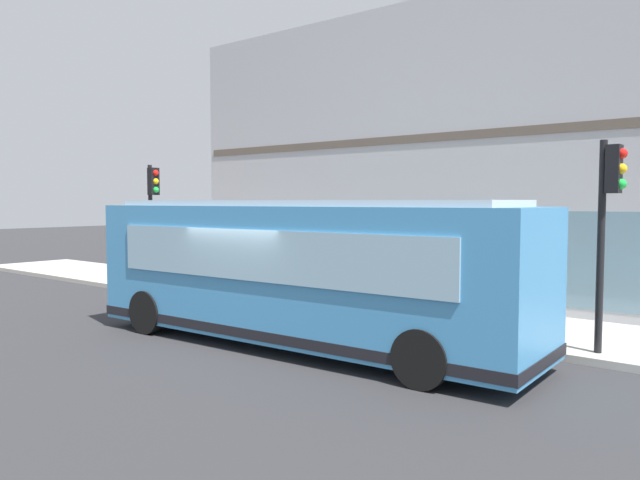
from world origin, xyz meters
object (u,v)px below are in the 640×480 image
at_px(traffic_light_near_corner, 609,205).
at_px(fire_hydrant, 339,289).
at_px(pedestrian_near_hydrant, 262,272).
at_px(city_bus_nearside, 301,273).
at_px(newspaper_vending_box, 351,297).
at_px(traffic_light_down_block, 153,202).
at_px(pedestrian_near_building_entrance, 229,256).

bearing_deg(traffic_light_near_corner, fire_hydrant, 77.85).
bearing_deg(pedestrian_near_hydrant, city_bus_nearside, -125.76).
relative_size(traffic_light_near_corner, newspaper_vending_box, 4.50).
height_order(traffic_light_near_corner, traffic_light_down_block, traffic_light_down_block).
relative_size(fire_hydrant, pedestrian_near_building_entrance, 0.46).
distance_m(city_bus_nearside, newspaper_vending_box, 3.13).
height_order(city_bus_nearside, traffic_light_down_block, traffic_light_down_block).
xyz_separation_m(fire_hydrant, newspaper_vending_box, (-1.49, -1.52, 0.09)).
height_order(city_bus_nearside, traffic_light_near_corner, traffic_light_near_corner).
bearing_deg(pedestrian_near_building_entrance, newspaper_vending_box, -108.96).
bearing_deg(fire_hydrant, traffic_light_down_block, 104.32).
height_order(city_bus_nearside, newspaper_vending_box, city_bus_nearside).
height_order(traffic_light_down_block, pedestrian_near_hydrant, traffic_light_down_block).
distance_m(traffic_light_down_block, pedestrian_near_building_entrance, 3.39).
height_order(traffic_light_near_corner, newspaper_vending_box, traffic_light_near_corner).
bearing_deg(fire_hydrant, pedestrian_near_building_entrance, 79.96).
xyz_separation_m(city_bus_nearside, traffic_light_near_corner, (2.72, -5.30, 1.41)).
xyz_separation_m(city_bus_nearside, fire_hydrant, (4.36, 2.33, -1.04)).
distance_m(traffic_light_near_corner, fire_hydrant, 8.18).
relative_size(city_bus_nearside, pedestrian_near_hydrant, 6.60).
xyz_separation_m(pedestrian_near_building_entrance, pedestrian_near_hydrant, (-2.55, -4.19, -0.06)).
height_order(traffic_light_near_corner, fire_hydrant, traffic_light_near_corner).
xyz_separation_m(city_bus_nearside, pedestrian_near_building_entrance, (5.38, 8.12, -0.47)).
bearing_deg(pedestrian_near_hydrant, traffic_light_near_corner, -90.73).
bearing_deg(fire_hydrant, city_bus_nearside, -151.91).
xyz_separation_m(traffic_light_near_corner, newspaper_vending_box, (0.15, 6.11, -2.37)).
distance_m(city_bus_nearside, traffic_light_down_block, 9.37).
distance_m(fire_hydrant, newspaper_vending_box, 2.13).
relative_size(city_bus_nearside, pedestrian_near_building_entrance, 6.24).
height_order(fire_hydrant, newspaper_vending_box, newspaper_vending_box).
xyz_separation_m(traffic_light_near_corner, traffic_light_down_block, (-0.03, 14.17, 0.04)).
distance_m(fire_hydrant, pedestrian_near_hydrant, 2.27).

